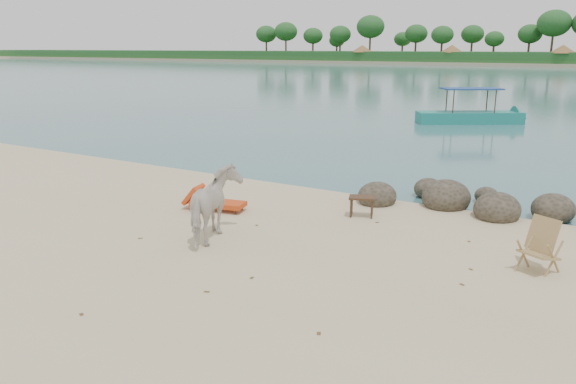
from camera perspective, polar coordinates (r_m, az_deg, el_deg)
name	(u,v)px	position (r m, az deg, el deg)	size (l,w,h in m)	color
boulders	(471,203)	(15.54, 18.07, -1.11)	(6.32, 2.83, 0.96)	#2F2A1F
cow	(215,206)	(12.43, -7.40, -1.47)	(0.85, 1.87, 1.58)	silver
side_table	(362,208)	(14.26, 7.49, -1.60)	(0.64, 0.41, 0.51)	#352815
lounge_chair	(218,201)	(14.79, -7.12, -0.96)	(1.78, 0.62, 0.53)	red
deck_chair	(539,248)	(11.65, 24.17, -5.25)	(0.64, 0.70, 1.00)	tan
boat_near	(471,94)	(33.89, 18.11, 9.45)	(6.62, 1.49, 3.22)	#1C7D74
dead_leaves	(307,266)	(11.16, 1.98, -7.48)	(6.96, 7.15, 0.00)	brown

